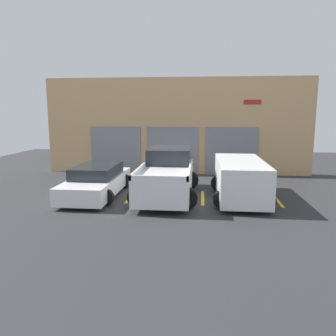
{
  "coord_description": "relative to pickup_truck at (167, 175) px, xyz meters",
  "views": [
    {
      "loc": [
        1.33,
        -14.8,
        3.36
      ],
      "look_at": [
        0.0,
        -1.58,
        1.1
      ],
      "focal_mm": 35.0,
      "sensor_mm": 36.0,
      "label": 1
    }
  ],
  "objects": [
    {
      "name": "parking_stripe_right",
      "position": [
        4.32,
        -0.28,
        -0.86
      ],
      "size": [
        0.12,
        2.2,
        0.01
      ],
      "primitive_type": "cube",
      "color": "gold",
      "rests_on": "ground"
    },
    {
      "name": "parking_stripe_far_left",
      "position": [
        -4.32,
        -0.28,
        -0.86
      ],
      "size": [
        0.12,
        2.2,
        0.01
      ],
      "primitive_type": "cube",
      "color": "gold",
      "rests_on": "ground"
    },
    {
      "name": "ground_plane",
      "position": [
        0.0,
        1.8,
        -0.86
      ],
      "size": [
        28.0,
        28.0,
        0.0
      ],
      "primitive_type": "plane",
      "color": "#2D2D30"
    },
    {
      "name": "parking_stripe_left",
      "position": [
        -1.44,
        -0.28,
        -0.86
      ],
      "size": [
        0.12,
        2.2,
        0.01
      ],
      "primitive_type": "cube",
      "color": "gold",
      "rests_on": "ground"
    },
    {
      "name": "shophouse_building",
      "position": [
        -0.01,
        5.09,
        1.7
      ],
      "size": [
        14.48,
        0.68,
        5.22
      ],
      "color": "tan",
      "rests_on": "ground"
    },
    {
      "name": "sedan_white",
      "position": [
        -2.88,
        -0.26,
        -0.27
      ],
      "size": [
        2.18,
        4.69,
        1.24
      ],
      "color": "white",
      "rests_on": "ground"
    },
    {
      "name": "parking_stripe_centre",
      "position": [
        1.44,
        -0.28,
        -0.86
      ],
      "size": [
        0.12,
        2.2,
        0.01
      ],
      "primitive_type": "cube",
      "color": "gold",
      "rests_on": "ground"
    },
    {
      "name": "sedan_side",
      "position": [
        2.88,
        -0.28,
        -0.03
      ],
      "size": [
        2.17,
        4.44,
        1.52
      ],
      "color": "white",
      "rests_on": "ground"
    },
    {
      "name": "pickup_truck",
      "position": [
        0.0,
        0.0,
        0.0
      ],
      "size": [
        2.51,
        5.08,
        1.84
      ],
      "color": "white",
      "rests_on": "ground"
    }
  ]
}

